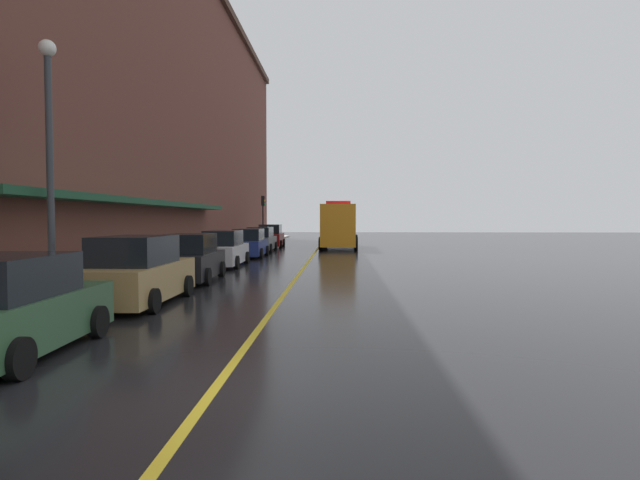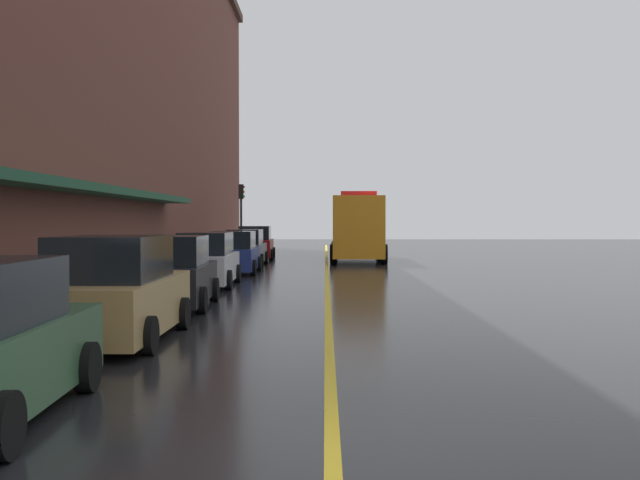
% 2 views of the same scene
% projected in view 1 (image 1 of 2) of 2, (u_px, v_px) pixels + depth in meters
% --- Properties ---
extents(ground_plane, '(112.00, 112.00, 0.00)m').
position_uv_depth(ground_plane, '(312.00, 256.00, 32.09)').
color(ground_plane, black).
extents(sidewalk_left, '(2.40, 70.00, 0.15)m').
position_uv_depth(sidewalk_left, '(215.00, 255.00, 32.34)').
color(sidewalk_left, '#ADA8A0').
rests_on(sidewalk_left, ground).
extents(lane_center_stripe, '(0.16, 70.00, 0.01)m').
position_uv_depth(lane_center_stripe, '(312.00, 256.00, 32.09)').
color(lane_center_stripe, gold).
rests_on(lane_center_stripe, ground).
extents(brick_building_left, '(10.13, 64.00, 19.54)m').
position_uv_depth(brick_building_left, '(118.00, 98.00, 31.15)').
color(brick_building_left, brown).
rests_on(brick_building_left, ground).
extents(parked_car_0, '(2.10, 4.38, 1.77)m').
position_uv_depth(parked_car_0, '(11.00, 309.00, 8.76)').
color(parked_car_0, '#2D5133').
rests_on(parked_car_0, ground).
extents(parked_car_1, '(2.09, 4.64, 1.91)m').
position_uv_depth(parked_car_1, '(138.00, 273.00, 14.12)').
color(parked_car_1, '#A5844C').
rests_on(parked_car_1, ground).
extents(parked_car_2, '(2.20, 4.35, 1.81)m').
position_uv_depth(parked_car_2, '(190.00, 259.00, 19.30)').
color(parked_car_2, black).
rests_on(parked_car_2, ground).
extents(parked_car_3, '(2.01, 4.66, 1.80)m').
position_uv_depth(parked_car_3, '(224.00, 250.00, 25.26)').
color(parked_car_3, silver).
rests_on(parked_car_3, ground).
extents(parked_car_4, '(2.06, 4.13, 1.76)m').
position_uv_depth(parked_car_4, '(249.00, 244.00, 31.23)').
color(parked_car_4, navy).
rests_on(parked_car_4, ground).
extents(parked_car_5, '(1.97, 4.67, 1.77)m').
position_uv_depth(parked_car_5, '(261.00, 240.00, 36.72)').
color(parked_car_5, '#595B60').
rests_on(parked_car_5, ground).
extents(parked_car_6, '(2.20, 4.78, 1.90)m').
position_uv_depth(parked_car_6, '(271.00, 237.00, 42.23)').
color(parked_car_6, maroon).
rests_on(parked_car_6, ground).
extents(utility_truck, '(3.11, 8.80, 3.68)m').
position_uv_depth(utility_truck, '(340.00, 226.00, 40.77)').
color(utility_truck, orange).
rests_on(utility_truck, ground).
extents(parking_meter_0, '(0.14, 0.18, 1.33)m').
position_uv_depth(parking_meter_0, '(240.00, 237.00, 35.89)').
color(parking_meter_0, '#4C4C51').
rests_on(parking_meter_0, sidewalk_left).
extents(parking_meter_1, '(0.14, 0.18, 1.33)m').
position_uv_depth(parking_meter_1, '(234.00, 238.00, 33.89)').
color(parking_meter_1, '#4C4C51').
rests_on(parking_meter_1, sidewalk_left).
extents(parking_meter_2, '(0.14, 0.18, 1.33)m').
position_uv_depth(parking_meter_2, '(189.00, 247.00, 23.82)').
color(parking_meter_2, '#4C4C51').
rests_on(parking_meter_2, sidewalk_left).
extents(street_lamp_left, '(0.44, 0.44, 6.94)m').
position_uv_depth(street_lamp_left, '(49.00, 143.00, 13.44)').
color(street_lamp_left, '#33383D').
rests_on(street_lamp_left, sidewalk_left).
extents(traffic_light_near, '(0.38, 0.36, 4.30)m').
position_uv_depth(traffic_light_near, '(263.00, 210.00, 46.28)').
color(traffic_light_near, '#232326').
rests_on(traffic_light_near, sidewalk_left).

